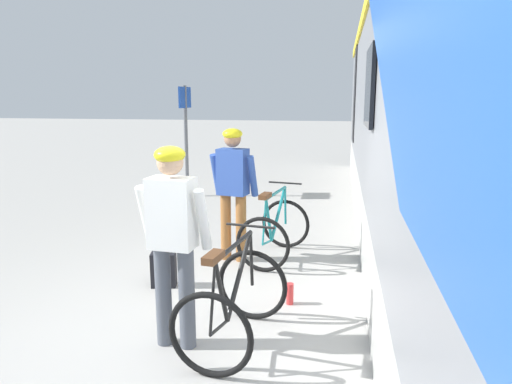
# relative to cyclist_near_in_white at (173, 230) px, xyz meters

# --- Properties ---
(ground_plane) EXTENTS (80.00, 80.00, 0.00)m
(ground_plane) POSITION_rel_cyclist_near_in_white_xyz_m (0.19, 0.37, -1.05)
(ground_plane) COLOR #A09E99
(cyclist_near_in_white) EXTENTS (0.63, 0.34, 1.76)m
(cyclist_near_in_white) POSITION_rel_cyclist_near_in_white_xyz_m (0.00, 0.00, 0.00)
(cyclist_near_in_white) COLOR #4C515B
(cyclist_near_in_white) RESTS_ON ground
(cyclist_far_in_blue) EXTENTS (0.65, 0.38, 1.76)m
(cyclist_far_in_blue) POSITION_rel_cyclist_near_in_white_xyz_m (-0.00, 2.22, 0.00)
(cyclist_far_in_blue) COLOR #935B2D
(cyclist_far_in_blue) RESTS_ON ground
(bicycle_near_black) EXTENTS (0.85, 1.15, 0.99)m
(bicycle_near_black) POSITION_rel_cyclist_near_in_white_xyz_m (0.50, 0.08, -0.65)
(bicycle_near_black) COLOR black
(bicycle_near_black) RESTS_ON ground
(bicycle_far_teal) EXTENTS (0.87, 1.17, 0.99)m
(bicycle_far_teal) POSITION_rel_cyclist_near_in_white_xyz_m (0.54, 2.35, -0.65)
(bicycle_far_teal) COLOR black
(bicycle_far_teal) RESTS_ON ground
(backpack_on_platform) EXTENTS (0.31, 0.24, 0.40)m
(backpack_on_platform) POSITION_rel_cyclist_near_in_white_xyz_m (-0.59, 1.21, -0.85)
(backpack_on_platform) COLOR black
(backpack_on_platform) RESTS_ON ground
(water_bottle_near_the_bikes) EXTENTS (0.08, 0.08, 0.23)m
(water_bottle_near_the_bikes) POSITION_rel_cyclist_near_in_white_xyz_m (0.89, 0.99, -0.94)
(water_bottle_near_the_bikes) COLOR red
(water_bottle_near_the_bikes) RESTS_ON ground
(platform_sign_post) EXTENTS (0.08, 0.70, 2.40)m
(platform_sign_post) POSITION_rel_cyclist_near_in_white_xyz_m (-1.94, 6.04, 0.57)
(platform_sign_post) COLOR #595B60
(platform_sign_post) RESTS_ON ground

